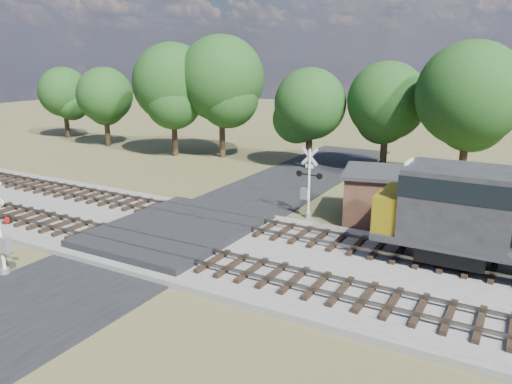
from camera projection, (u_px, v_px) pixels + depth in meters
The scene contains 10 objects.
ground at pixel (171, 240), 25.92m from camera, with size 160.00×160.00×0.00m, color #4C4D29.
ballast_bed at pixel (361, 273), 21.55m from camera, with size 140.00×10.00×0.30m, color gray.
road at pixel (171, 239), 25.91m from camera, with size 7.00×60.00×0.08m, color black.
crossing_panel at pixel (177, 231), 26.26m from camera, with size 7.00×9.00×0.62m, color #262628.
track_near at pixel (197, 257), 22.65m from camera, with size 140.00×2.60×0.33m.
track_far at pixel (252, 225), 26.85m from camera, with size 140.00×2.60×0.33m.
crossing_signal_near at pixel (2, 237), 21.21m from camera, with size 1.73×0.37×4.28m.
crossing_signal_far at pixel (308, 189), 29.04m from camera, with size 1.70×0.38×4.21m.
equipment_shed at pixel (382, 196), 28.45m from camera, with size 5.26×5.26×2.99m.
treeline at pixel (436, 95), 36.74m from camera, with size 81.71×11.34×11.17m.
Camera 1 is at (15.83, -19.03, 9.21)m, focal length 35.00 mm.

